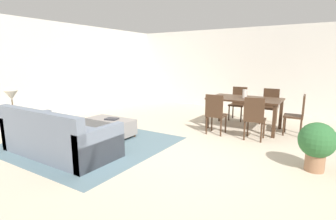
% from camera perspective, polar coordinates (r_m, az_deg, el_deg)
% --- Properties ---
extents(ground_plane, '(10.80, 10.80, 0.00)m').
position_cam_1_polar(ground_plane, '(4.64, 3.25, -10.13)').
color(ground_plane, beige).
extents(wall_back, '(9.00, 0.12, 2.70)m').
position_cam_1_polar(wall_back, '(9.04, 19.03, 8.45)').
color(wall_back, silver).
rests_on(wall_back, ground_plane).
extents(wall_left, '(0.12, 11.00, 2.70)m').
position_cam_1_polar(wall_left, '(7.86, -24.97, 7.70)').
color(wall_left, silver).
rests_on(wall_left, ground_plane).
extents(area_rug, '(3.00, 2.80, 0.01)m').
position_cam_1_polar(area_rug, '(5.52, -17.01, -7.04)').
color(area_rug, slate).
rests_on(area_rug, ground_plane).
extents(couch, '(2.17, 0.98, 0.86)m').
position_cam_1_polar(couch, '(5.04, -23.12, -5.88)').
color(couch, slate).
rests_on(couch, ground_plane).
extents(ottoman_table, '(1.08, 0.52, 0.39)m').
position_cam_1_polar(ottoman_table, '(5.88, -12.47, -3.47)').
color(ottoman_table, gray).
rests_on(ottoman_table, ground_plane).
extents(side_table, '(0.40, 0.40, 0.54)m').
position_cam_1_polar(side_table, '(6.16, -30.81, -2.17)').
color(side_table, brown).
rests_on(side_table, ground_plane).
extents(table_lamp, '(0.26, 0.26, 0.53)m').
position_cam_1_polar(table_lamp, '(6.08, -31.30, 2.62)').
color(table_lamp, brown).
rests_on(table_lamp, side_table).
extents(dining_table, '(1.67, 0.99, 0.76)m').
position_cam_1_polar(dining_table, '(6.54, 16.58, 1.81)').
color(dining_table, '#422B1C').
rests_on(dining_table, ground_plane).
extents(dining_chair_near_left, '(0.41, 0.41, 0.92)m').
position_cam_1_polar(dining_chair_near_left, '(5.88, 10.42, -0.43)').
color(dining_chair_near_left, '#422B1C').
rests_on(dining_chair_near_left, ground_plane).
extents(dining_chair_near_right, '(0.42, 0.42, 0.92)m').
position_cam_1_polar(dining_chair_near_right, '(5.65, 18.56, -1.31)').
color(dining_chair_near_right, '#422B1C').
rests_on(dining_chair_near_right, ground_plane).
extents(dining_chair_far_left, '(0.40, 0.40, 0.92)m').
position_cam_1_polar(dining_chair_far_left, '(7.51, 15.29, 1.85)').
color(dining_chair_far_left, '#422B1C').
rests_on(dining_chair_far_left, ground_plane).
extents(dining_chair_far_right, '(0.42, 0.42, 0.92)m').
position_cam_1_polar(dining_chair_far_right, '(7.32, 21.58, 1.23)').
color(dining_chair_far_right, '#422B1C').
rests_on(dining_chair_far_right, ground_plane).
extents(dining_chair_head_east, '(0.42, 0.42, 0.92)m').
position_cam_1_polar(dining_chair_head_east, '(6.40, 26.79, -0.53)').
color(dining_chair_head_east, '#422B1C').
rests_on(dining_chair_head_east, ground_plane).
extents(vase_centerpiece, '(0.11, 0.11, 0.20)m').
position_cam_1_polar(vase_centerpiece, '(6.51, 16.59, 3.45)').
color(vase_centerpiece, silver).
rests_on(vase_centerpiece, dining_table).
extents(book_on_ottoman, '(0.30, 0.25, 0.03)m').
position_cam_1_polar(book_on_ottoman, '(5.74, -12.34, -1.93)').
color(book_on_ottoman, '#333338').
rests_on(book_on_ottoman, ottoman_table).
extents(potted_plant, '(0.54, 0.54, 0.76)m').
position_cam_1_polar(potted_plant, '(4.51, 30.05, -6.28)').
color(potted_plant, '#996B4C').
rests_on(potted_plant, ground_plane).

